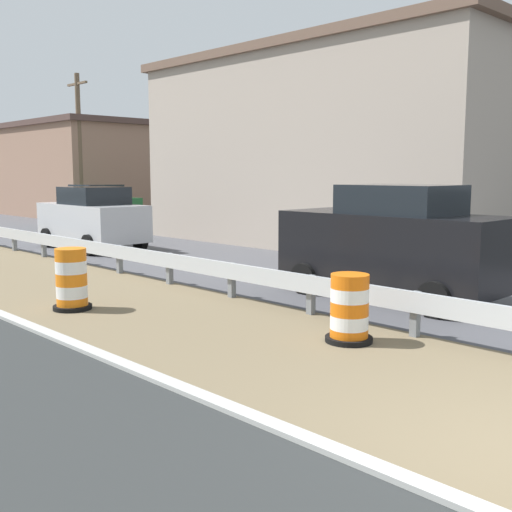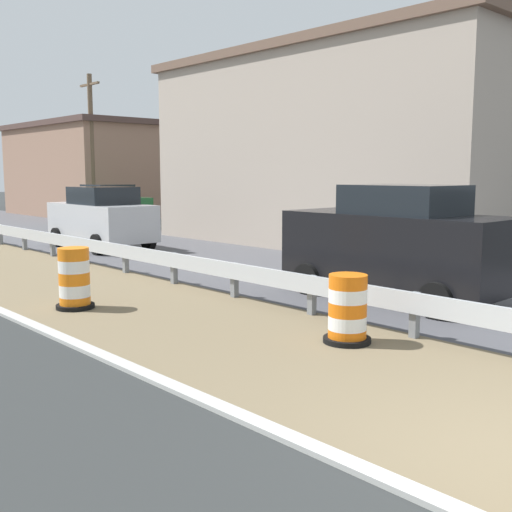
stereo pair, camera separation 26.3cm
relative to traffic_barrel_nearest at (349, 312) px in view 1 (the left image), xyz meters
name	(u,v)px [view 1 (the left image)]	position (x,y,z in m)	size (l,w,h in m)	color
traffic_barrel_nearest	(349,312)	(0.00, 0.00, 0.00)	(0.70, 0.70, 1.01)	orange
traffic_barrel_close	(72,282)	(-1.87, 4.84, 0.06)	(0.70, 0.70, 1.12)	orange
car_trailing_near_lane	(98,206)	(7.11, 19.46, 0.53)	(2.20, 4.27, 1.95)	#195128
car_lead_far_lane	(393,242)	(3.15, 1.35, 0.67)	(1.97, 4.48, 2.25)	black
car_trailing_far_lane	(92,218)	(3.00, 12.71, 0.56)	(2.09, 4.42, 2.03)	silver
roadside_shop_near	(342,149)	(10.67, 8.52, 2.87)	(7.73, 13.72, 6.62)	#AD9E8E
roadside_shop_far	(90,169)	(11.54, 28.08, 2.22)	(8.07, 11.08, 5.32)	#93705B
utility_pole_near	(340,136)	(9.04, 7.34, 3.20)	(0.24, 1.80, 7.00)	brown
utility_pole_mid	(79,146)	(8.10, 22.82, 3.34)	(0.24, 1.80, 7.28)	brown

